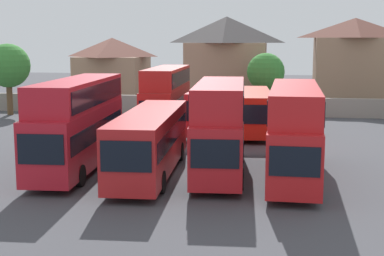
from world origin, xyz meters
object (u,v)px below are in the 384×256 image
Objects in this scene: bus_4 at (294,127)px; bus_6 at (211,107)px; house_terrace_left at (113,69)px; bus_1 at (78,119)px; bus_3 at (220,123)px; tree_right_of_lot at (266,72)px; tree_left_of_lot at (8,66)px; house_terrace_centre at (226,60)px; bus_2 at (150,139)px; bus_5 at (167,95)px; house_terrace_right at (354,62)px; bus_7 at (254,109)px.

bus_4 is 15.33m from bus_6.
bus_4 is 1.44× the size of house_terrace_left.
bus_6 is at bearing 153.89° from bus_1.
bus_3 is at bearing -91.60° from bus_4.
house_terrace_left is 19.37m from tree_right_of_lot.
house_terrace_left is at bearing 62.97° from tree_left_of_lot.
bus_4 is 33.78m from house_terrace_centre.
bus_3 is 0.89× the size of bus_4.
bus_5 is (-2.08, 14.81, 0.88)m from bus_2.
bus_4 is at bearing -38.56° from tree_left_of_lot.
bus_6 is (-6.14, 14.03, -0.76)m from bus_4.
house_terrace_centre reaches higher than bus_6.
tree_right_of_lot is (1.75, 26.57, 1.25)m from bus_3.
bus_6 is at bearing -19.38° from tree_left_of_lot.
house_terrace_right is (19.05, 33.58, 2.00)m from bus_1.
bus_3 is (7.98, 0.06, -0.05)m from bus_1.
bus_4 is 1.10× the size of bus_5.
house_terrace_centre is at bearing 169.15° from bus_5.
bus_5 is 1.02× the size of bus_7.
tree_left_of_lot is at bearing -141.92° from bus_2.
bus_6 is 1.04× the size of house_terrace_centre.
house_terrace_centre reaches higher than bus_2.
bus_6 is at bearing -88.27° from house_terrace_centre.
house_terrace_left is (-14.00, 20.01, 1.82)m from bus_6.
bus_5 is 14.61m from tree_right_of_lot.
house_terrace_left is 14.39m from tree_left_of_lot.
bus_2 is at bearing -85.14° from bus_4.
tree_right_of_lot reaches higher than bus_7.
house_terrace_right reaches higher than bus_6.
bus_7 is (9.19, 13.78, -0.96)m from bus_1.
tree_right_of_lot is at bearing -174.30° from bus_4.
bus_7 is 1.53× the size of tree_left_of_lot.
bus_6 is 24.49m from house_terrace_left.
bus_4 is 1.98× the size of tree_right_of_lot.
house_terrace_centre reaches higher than house_terrace_right.
house_terrace_centre is (-2.77, 32.85, 2.17)m from bus_3.
tree_left_of_lot is at bearing -117.03° from house_terrace_left.
bus_6 is (5.78, 13.91, -0.88)m from bus_1.
house_terrace_centre is 1.02× the size of house_terrace_right.
house_terrace_centre is (-0.57, 19.00, 3.00)m from bus_6.
tree_left_of_lot is 25.09m from tree_right_of_lot.
bus_6 is at bearing 84.16° from bus_5.
bus_3 is at bearing -64.45° from house_terrace_left.
bus_1 is 1.21× the size of house_terrace_centre.
house_terrace_right is (14.78, 34.21, 2.90)m from bus_2.
bus_2 reaches higher than bus_7.
bus_2 is 1.77× the size of tree_left_of_lot.
bus_1 is 1.72× the size of tree_left_of_lot.
bus_7 is 25.19m from tree_left_of_lot.
tree_right_of_lot reaches higher than bus_2.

